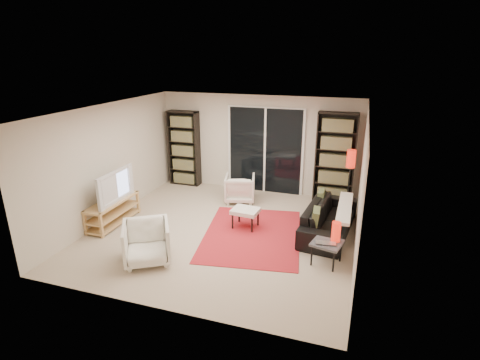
{
  "coord_description": "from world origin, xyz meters",
  "views": [
    {
      "loc": [
        2.39,
        -6.26,
        3.38
      ],
      "look_at": [
        0.25,
        0.3,
        1.0
      ],
      "focal_mm": 28.0,
      "sensor_mm": 36.0,
      "label": 1
    }
  ],
  "objects_px": {
    "tv_stand": "(113,211)",
    "armchair_back": "(240,188)",
    "bookshelf_left": "(184,148)",
    "side_table": "(327,244)",
    "armchair_front": "(147,243)",
    "floor_lamp": "(350,165)",
    "bookshelf_right": "(335,158)",
    "sofa": "(329,218)",
    "ottoman": "(245,212)"
  },
  "relations": [
    {
      "from": "bookshelf_left",
      "to": "armchair_front",
      "type": "height_order",
      "value": "bookshelf_left"
    },
    {
      "from": "bookshelf_right",
      "to": "ottoman",
      "type": "relative_size",
      "value": 3.78
    },
    {
      "from": "ottoman",
      "to": "armchair_front",
      "type": "bearing_deg",
      "value": -124.41
    },
    {
      "from": "bookshelf_right",
      "to": "side_table",
      "type": "distance_m",
      "value": 3.01
    },
    {
      "from": "bookshelf_left",
      "to": "armchair_back",
      "type": "height_order",
      "value": "bookshelf_left"
    },
    {
      "from": "tv_stand",
      "to": "armchair_front",
      "type": "bearing_deg",
      "value": -36.74
    },
    {
      "from": "armchair_back",
      "to": "side_table",
      "type": "xyz_separation_m",
      "value": [
        2.24,
        -2.2,
        0.04
      ]
    },
    {
      "from": "bookshelf_left",
      "to": "bookshelf_right",
      "type": "bearing_deg",
      "value": -0.0
    },
    {
      "from": "bookshelf_right",
      "to": "armchair_front",
      "type": "xyz_separation_m",
      "value": [
        -2.73,
        -3.78,
        -0.7
      ]
    },
    {
      "from": "side_table",
      "to": "armchair_back",
      "type": "bearing_deg",
      "value": 135.48
    },
    {
      "from": "ottoman",
      "to": "armchair_back",
      "type": "bearing_deg",
      "value": 112.51
    },
    {
      "from": "bookshelf_left",
      "to": "tv_stand",
      "type": "xyz_separation_m",
      "value": [
        -0.33,
        -2.69,
        -0.71
      ]
    },
    {
      "from": "bookshelf_right",
      "to": "side_table",
      "type": "bearing_deg",
      "value": -86.94
    },
    {
      "from": "bookshelf_right",
      "to": "sofa",
      "type": "distance_m",
      "value": 1.89
    },
    {
      "from": "bookshelf_left",
      "to": "side_table",
      "type": "relative_size",
      "value": 3.47
    },
    {
      "from": "side_table",
      "to": "floor_lamp",
      "type": "distance_m",
      "value": 2.47
    },
    {
      "from": "ottoman",
      "to": "side_table",
      "type": "height_order",
      "value": "same"
    },
    {
      "from": "sofa",
      "to": "side_table",
      "type": "distance_m",
      "value": 1.19
    },
    {
      "from": "bookshelf_left",
      "to": "bookshelf_right",
      "type": "height_order",
      "value": "bookshelf_right"
    },
    {
      "from": "bookshelf_left",
      "to": "floor_lamp",
      "type": "bearing_deg",
      "value": -7.67
    },
    {
      "from": "bookshelf_right",
      "to": "sofa",
      "type": "xyz_separation_m",
      "value": [
        0.09,
        -1.73,
        -0.76
      ]
    },
    {
      "from": "tv_stand",
      "to": "side_table",
      "type": "xyz_separation_m",
      "value": [
        4.34,
        -0.23,
        0.09
      ]
    },
    {
      "from": "bookshelf_left",
      "to": "sofa",
      "type": "bearing_deg",
      "value": -23.72
    },
    {
      "from": "bookshelf_left",
      "to": "sofa",
      "type": "distance_m",
      "value": 4.35
    },
    {
      "from": "sofa",
      "to": "armchair_back",
      "type": "bearing_deg",
      "value": 71.32
    },
    {
      "from": "side_table",
      "to": "floor_lamp",
      "type": "xyz_separation_m",
      "value": [
        0.21,
        2.35,
        0.72
      ]
    },
    {
      "from": "tv_stand",
      "to": "sofa",
      "type": "distance_m",
      "value": 4.37
    },
    {
      "from": "bookshelf_left",
      "to": "tv_stand",
      "type": "distance_m",
      "value": 2.81
    },
    {
      "from": "sofa",
      "to": "side_table",
      "type": "relative_size",
      "value": 3.58
    },
    {
      "from": "ottoman",
      "to": "bookshelf_left",
      "type": "bearing_deg",
      "value": 138.65
    },
    {
      "from": "sofa",
      "to": "bookshelf_right",
      "type": "bearing_deg",
      "value": 9.17
    },
    {
      "from": "tv_stand",
      "to": "armchair_back",
      "type": "distance_m",
      "value": 2.88
    },
    {
      "from": "bookshelf_right",
      "to": "side_table",
      "type": "xyz_separation_m",
      "value": [
        0.16,
        -2.92,
        -0.7
      ]
    },
    {
      "from": "ottoman",
      "to": "side_table",
      "type": "xyz_separation_m",
      "value": [
        1.69,
        -0.88,
        0.01
      ]
    },
    {
      "from": "tv_stand",
      "to": "bookshelf_left",
      "type": "bearing_deg",
      "value": 83.01
    },
    {
      "from": "armchair_front",
      "to": "floor_lamp",
      "type": "relative_size",
      "value": 0.55
    },
    {
      "from": "armchair_front",
      "to": "side_table",
      "type": "bearing_deg",
      "value": -14.82
    },
    {
      "from": "armchair_front",
      "to": "armchair_back",
      "type": "bearing_deg",
      "value": 46.64
    },
    {
      "from": "bookshelf_left",
      "to": "armchair_back",
      "type": "distance_m",
      "value": 2.02
    },
    {
      "from": "armchair_back",
      "to": "armchair_front",
      "type": "relative_size",
      "value": 0.91
    },
    {
      "from": "bookshelf_left",
      "to": "side_table",
      "type": "xyz_separation_m",
      "value": [
        4.01,
        -2.92,
        -0.62
      ]
    },
    {
      "from": "tv_stand",
      "to": "floor_lamp",
      "type": "xyz_separation_m",
      "value": [
        4.55,
        2.13,
        0.81
      ]
    },
    {
      "from": "armchair_front",
      "to": "side_table",
      "type": "distance_m",
      "value": 3.01
    },
    {
      "from": "tv_stand",
      "to": "floor_lamp",
      "type": "distance_m",
      "value": 5.08
    },
    {
      "from": "armchair_front",
      "to": "bookshelf_right",
      "type": "bearing_deg",
      "value": 22.77
    },
    {
      "from": "bookshelf_right",
      "to": "sofa",
      "type": "height_order",
      "value": "bookshelf_right"
    },
    {
      "from": "sofa",
      "to": "floor_lamp",
      "type": "distance_m",
      "value": 1.43
    },
    {
      "from": "tv_stand",
      "to": "armchair_front",
      "type": "height_order",
      "value": "armchair_front"
    },
    {
      "from": "bookshelf_left",
      "to": "armchair_back",
      "type": "bearing_deg",
      "value": -22.15
    },
    {
      "from": "sofa",
      "to": "tv_stand",
      "type": "bearing_deg",
      "value": 109.03
    }
  ]
}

